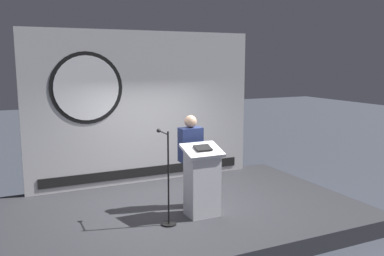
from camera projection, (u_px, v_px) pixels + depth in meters
The scene contains 6 objects.
ground_plane at pixel (179, 224), 7.40m from camera, with size 40.00×40.00×0.00m, color #383D47.
stage_platform at pixel (179, 216), 7.38m from camera, with size 6.40×4.00×0.30m, color #333338.
banner_display at pixel (142, 108), 8.72m from camera, with size 4.93×0.12×3.21m.
podium at pixel (202, 181), 6.92m from camera, with size 0.64×0.49×1.23m.
speaker_person at pixel (191, 160), 7.31m from camera, with size 0.40×0.26×1.66m.
microphone_stand at pixel (167, 191), 6.56m from camera, with size 0.24×0.56×1.52m.
Camera 1 is at (-2.79, -6.45, 2.90)m, focal length 38.51 mm.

